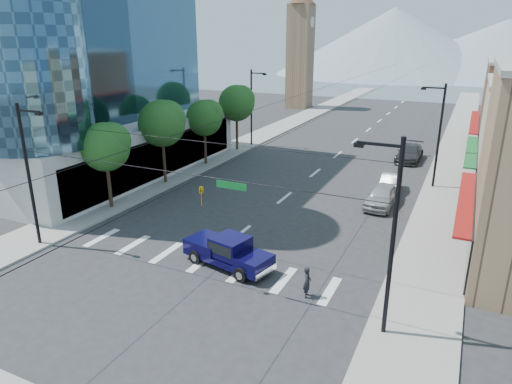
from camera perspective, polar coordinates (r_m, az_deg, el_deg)
ground at (r=26.33m, az=-8.06°, el=-10.02°), size 160.00×160.00×0.00m
sidewalk_left at (r=65.36m, az=2.33°, el=7.80°), size 4.00×120.00×0.15m
sidewalk_right at (r=60.38m, az=23.87°, el=5.26°), size 4.00×120.00×0.15m
office_tower at (r=51.29m, az=-26.27°, el=19.11°), size 29.50×27.00×30.00m
clock_tower at (r=86.29m, az=5.57°, el=17.49°), size 4.80×4.80×20.40m
mountain_left at (r=171.37m, az=16.72°, el=17.61°), size 80.00×80.00×22.00m
mountain_right at (r=179.22m, az=28.70°, el=15.54°), size 90.00×90.00×18.00m
tree_near at (r=35.67m, az=-18.10°, el=5.57°), size 3.65×3.64×6.71m
tree_midnear at (r=40.80m, az=-11.49°, el=8.57°), size 4.09×4.09×7.52m
tree_midfar at (r=46.61m, az=-6.29°, el=9.34°), size 3.65×3.64×6.71m
tree_far at (r=52.54m, az=-2.27°, el=11.17°), size 4.09×4.09×7.52m
signal_rig at (r=23.56m, az=-9.50°, el=-1.24°), size 21.80×0.20×9.00m
lamp_pole_nw at (r=55.02m, az=-0.46°, el=10.85°), size 2.00×0.25×9.00m
lamp_pole_ne at (r=41.84m, az=21.80°, el=6.94°), size 2.00×0.25×9.00m
pickup_truck at (r=26.45m, az=-3.55°, el=-7.33°), size 5.81×3.10×1.87m
pedestrian at (r=23.71m, az=6.42°, el=-11.12°), size 0.56×0.70×1.67m
parked_car_near at (r=36.85m, az=15.48°, el=-0.48°), size 2.33×5.14×1.71m
parked_car_mid at (r=40.36m, az=16.44°, el=0.94°), size 1.76×4.54×1.47m
parked_car_far at (r=51.48m, az=18.64°, el=4.66°), size 2.49×5.91×1.71m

